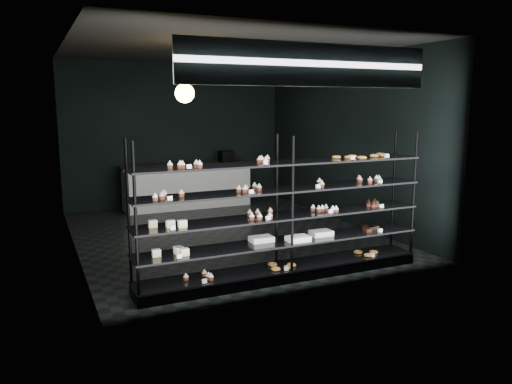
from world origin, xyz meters
The scene contains 5 objects.
room centered at (0.00, 0.00, 1.60)m, with size 5.01×6.01×3.20m.
display_shelf centered at (-0.11, -2.45, 0.63)m, with size 4.00×0.50×1.91m.
signage centered at (0.00, -2.93, 2.75)m, with size 3.30×0.05×0.50m.
pendant_lamp centered at (-0.93, -0.90, 2.45)m, with size 0.28×0.28×0.87m.
service_counter centered at (0.10, 2.50, 0.50)m, with size 2.90×0.65×1.23m.
Camera 1 is at (-3.06, -8.10, 2.31)m, focal length 35.00 mm.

